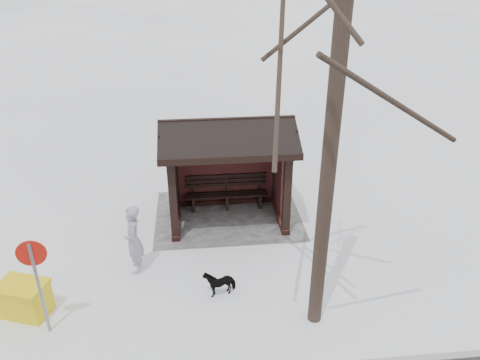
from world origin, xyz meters
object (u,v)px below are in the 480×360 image
at_px(tree_near, 343,18).
at_px(pedestrian, 134,240).
at_px(grit_bin, 24,298).
at_px(road_sign, 35,267).
at_px(bus_shelter, 227,148).
at_px(dog, 220,282).

distance_m(tree_near, pedestrian, 6.90).
distance_m(grit_bin, road_sign, 1.48).
bearing_deg(tree_near, bus_shelter, -71.01).
bearing_deg(road_sign, pedestrian, -135.87).
bearing_deg(road_sign, tree_near, 172.99).
height_order(tree_near, road_sign, tree_near).
relative_size(dog, grit_bin, 0.60).
height_order(tree_near, pedestrian, tree_near).
bearing_deg(grit_bin, bus_shelter, -122.93).
height_order(tree_near, grit_bin, tree_near).
bearing_deg(bus_shelter, tree_near, 108.99).
distance_m(bus_shelter, dog, 3.83).
bearing_deg(bus_shelter, dog, 82.19).
relative_size(bus_shelter, road_sign, 1.61).
height_order(bus_shelter, road_sign, bus_shelter).
distance_m(tree_near, grit_bin, 8.47).
xyz_separation_m(tree_near, grit_bin, (6.16, -0.81, -5.76)).
bearing_deg(dog, pedestrian, -134.08).
bearing_deg(road_sign, bus_shelter, -139.02).
bearing_deg(pedestrian, grit_bin, -67.21).
xyz_separation_m(bus_shelter, tree_near, (-1.50, 4.36, 3.99)).
relative_size(dog, road_sign, 0.32).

